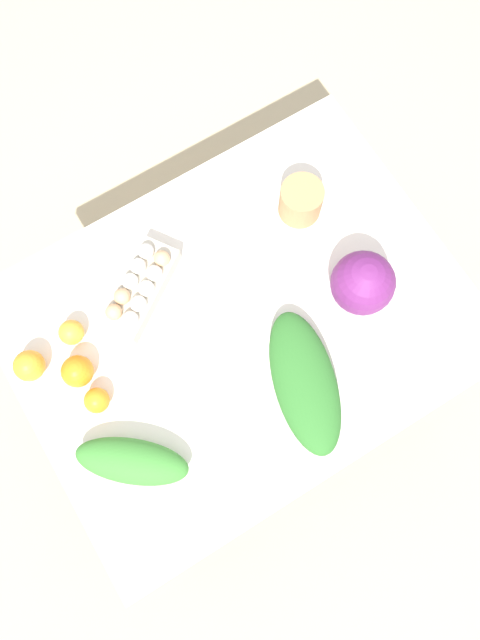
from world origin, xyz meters
name	(u,v)px	position (x,y,z in m)	size (l,w,h in m)	color
ground_plane	(240,374)	(0.00, 0.00, 0.00)	(8.00, 8.00, 0.00)	#C6B289
dining_table	(240,332)	(0.00, 0.00, 0.65)	(1.20, 0.92, 0.76)	silver
cabbage_purple	(363,283)	(0.31, -0.10, 0.84)	(0.17, 0.17, 0.17)	#6B2366
egg_carton	(140,288)	(-0.18, 0.21, 0.80)	(0.28, 0.24, 0.09)	beige
paper_bag	(301,201)	(0.31, 0.19, 0.81)	(0.12, 0.12, 0.11)	#A87F51
greens_bunch_beet_tops	(305,382)	(0.05, -0.23, 0.80)	(0.38, 0.16, 0.08)	#2D6B28
greens_bunch_scallion	(132,461)	(-0.42, -0.18, 0.80)	(0.28, 0.11, 0.09)	#3D8433
orange_0	(71,332)	(-0.40, 0.20, 0.79)	(0.07, 0.07, 0.07)	#F9A833
orange_1	(77,371)	(-0.43, 0.10, 0.80)	(0.08, 0.08, 0.08)	orange
orange_2	(29,366)	(-0.53, 0.17, 0.80)	(0.08, 0.08, 0.08)	orange
orange_3	(97,400)	(-0.42, 0.01, 0.79)	(0.07, 0.07, 0.07)	orange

